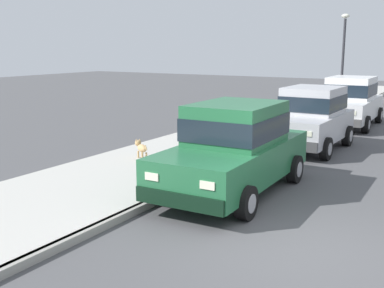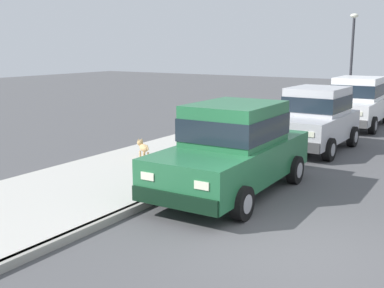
{
  "view_description": "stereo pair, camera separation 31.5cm",
  "coord_description": "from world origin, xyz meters",
  "px_view_note": "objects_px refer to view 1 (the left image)",
  "views": [
    {
      "loc": [
        2.11,
        -6.81,
        3.08
      ],
      "look_at": [
        -3.51,
        2.55,
        0.85
      ],
      "focal_mm": 44.81,
      "sensor_mm": 36.0,
      "label": 1
    },
    {
      "loc": [
        2.38,
        -6.65,
        3.08
      ],
      "look_at": [
        -3.51,
        2.55,
        0.85
      ],
      "focal_mm": 44.81,
      "sensor_mm": 36.0,
      "label": 2
    }
  ],
  "objects_px": {
    "car_white_sedan": "(350,101)",
    "car_green_sedan": "(235,147)",
    "car_silver_hatchback": "(311,117)",
    "dog_tan": "(141,147)",
    "street_lamp": "(343,50)"
  },
  "relations": [
    {
      "from": "car_white_sedan",
      "to": "car_green_sedan",
      "type": "bearing_deg",
      "value": -90.03
    },
    {
      "from": "car_silver_hatchback",
      "to": "dog_tan",
      "type": "distance_m",
      "value": 5.35
    },
    {
      "from": "dog_tan",
      "to": "street_lamp",
      "type": "distance_m",
      "value": 13.49
    },
    {
      "from": "car_silver_hatchback",
      "to": "dog_tan",
      "type": "height_order",
      "value": "car_silver_hatchback"
    },
    {
      "from": "car_white_sedan",
      "to": "street_lamp",
      "type": "xyz_separation_m",
      "value": [
        -1.33,
        3.89,
        1.92
      ]
    },
    {
      "from": "car_green_sedan",
      "to": "car_silver_hatchback",
      "type": "distance_m",
      "value": 5.24
    },
    {
      "from": "car_white_sedan",
      "to": "dog_tan",
      "type": "distance_m",
      "value": 9.81
    },
    {
      "from": "car_silver_hatchback",
      "to": "street_lamp",
      "type": "height_order",
      "value": "street_lamp"
    },
    {
      "from": "car_silver_hatchback",
      "to": "dog_tan",
      "type": "relative_size",
      "value": 5.67
    },
    {
      "from": "car_white_sedan",
      "to": "dog_tan",
      "type": "bearing_deg",
      "value": -109.66
    },
    {
      "from": "car_white_sedan",
      "to": "dog_tan",
      "type": "height_order",
      "value": "car_white_sedan"
    },
    {
      "from": "car_green_sedan",
      "to": "car_silver_hatchback",
      "type": "relative_size",
      "value": 1.21
    },
    {
      "from": "car_silver_hatchback",
      "to": "dog_tan",
      "type": "bearing_deg",
      "value": -128.5
    },
    {
      "from": "car_silver_hatchback",
      "to": "car_white_sedan",
      "type": "xyz_separation_m",
      "value": [
        -0.01,
        5.06,
        0.01
      ]
    },
    {
      "from": "street_lamp",
      "to": "car_silver_hatchback",
      "type": "bearing_deg",
      "value": -81.43
    }
  ]
}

